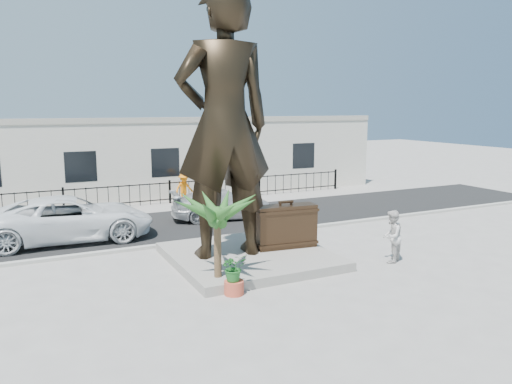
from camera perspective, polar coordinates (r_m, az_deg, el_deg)
ground at (r=16.43m, az=3.11°, el=-9.00°), size 100.00×100.00×0.00m
street at (r=23.47m, az=-6.46°, el=-3.31°), size 40.00×7.00×0.01m
curb at (r=20.29m, az=-3.12°, el=-5.17°), size 40.00×0.25×0.12m
far_sidewalk at (r=27.19m, az=-9.31°, el=-1.57°), size 40.00×2.50×0.02m
plinth at (r=17.43m, az=-0.76°, el=-7.36°), size 5.20×5.20×0.30m
fence at (r=27.84m, az=-9.82°, el=-0.09°), size 22.00×0.10×1.20m
building at (r=31.65m, az=-12.05°, el=3.93°), size 28.00×7.00×4.40m
statue at (r=16.46m, az=-3.70°, el=7.73°), size 3.38×2.38×8.80m
suitcase at (r=17.83m, az=3.41°, el=-3.93°), size 2.24×0.93×1.54m
tourist at (r=17.70m, az=15.24°, el=-4.91°), size 1.11×1.05×1.81m
car_white at (r=21.11m, az=-20.48°, el=-2.86°), size 6.53×3.25×1.78m
car_silver at (r=23.72m, az=-3.85°, el=-1.39°), size 5.08×2.73×1.40m
worker at (r=27.58m, az=-8.22°, el=0.42°), size 1.20×0.85×1.69m
palm_tree at (r=15.13m, az=-4.35°, el=-10.69°), size 1.80×1.80×3.20m
planter at (r=14.42m, az=-2.53°, el=-10.87°), size 0.56×0.56×0.40m
shrub at (r=14.22m, az=-2.55°, el=-8.60°), size 0.76×0.67×0.80m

